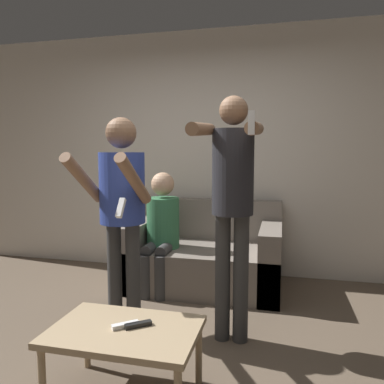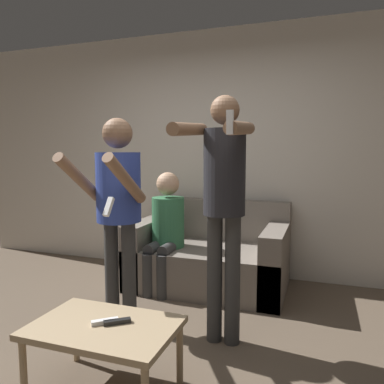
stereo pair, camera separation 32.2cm
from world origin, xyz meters
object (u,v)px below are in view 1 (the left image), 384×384
(coffee_table, at_px, (125,336))
(person_seated, at_px, (161,226))
(couch, at_px, (205,258))
(person_standing_left, at_px, (121,199))
(person_standing_right, at_px, (232,191))
(remote_far, at_px, (138,325))
(remote_near, at_px, (125,325))

(coffee_table, bearing_deg, person_seated, 101.26)
(couch, xyz_separation_m, person_seated, (-0.39, -0.22, 0.36))
(coffee_table, bearing_deg, couch, 88.01)
(couch, xyz_separation_m, person_standing_left, (-0.42, -1.09, 0.73))
(couch, distance_m, coffee_table, 1.87)
(person_standing_right, bearing_deg, remote_far, -119.64)
(couch, height_order, coffee_table, couch)
(couch, bearing_deg, person_seated, -150.62)
(remote_near, bearing_deg, remote_far, 16.99)
(person_seated, height_order, remote_far, person_seated)
(couch, distance_m, remote_near, 1.86)
(person_standing_left, height_order, remote_near, person_standing_left)
(person_standing_left, relative_size, person_seated, 1.39)
(couch, relative_size, person_standing_left, 0.94)
(person_seated, distance_m, coffee_table, 1.70)
(person_standing_right, bearing_deg, person_seated, 132.73)
(person_standing_right, distance_m, remote_far, 1.08)
(coffee_table, bearing_deg, remote_near, 107.59)
(person_standing_right, distance_m, coffee_table, 1.16)
(person_standing_left, bearing_deg, remote_near, -65.36)
(couch, relative_size, remote_far, 10.89)
(person_seated, xyz_separation_m, remote_near, (0.32, -1.63, -0.23))
(person_standing_right, height_order, remote_far, person_standing_right)
(person_seated, bearing_deg, person_standing_left, -91.67)
(person_standing_left, bearing_deg, coffee_table, -65.46)
(couch, relative_size, coffee_table, 1.89)
(person_seated, bearing_deg, person_standing_right, -47.27)
(person_standing_left, bearing_deg, person_standing_right, -0.39)
(couch, xyz_separation_m, coffee_table, (-0.06, -1.86, 0.08))
(couch, bearing_deg, coffee_table, -91.99)
(person_standing_right, relative_size, remote_far, 12.47)
(person_seated, xyz_separation_m, remote_far, (0.39, -1.61, -0.23))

